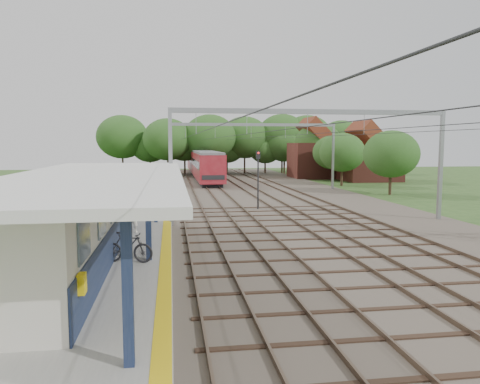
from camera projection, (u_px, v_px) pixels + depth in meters
ground at (347, 315)px, 13.57m from camera, size 160.00×160.00×0.00m
ballast_bed at (268, 196)px, 43.66m from camera, size 18.00×90.00×0.10m
platform at (127, 229)px, 26.23m from camera, size 5.00×52.00×0.35m
yellow_stripe at (167, 225)px, 26.54m from camera, size 0.45×52.00×0.01m
station_building at (75, 215)px, 18.95m from camera, size 3.41×18.00×3.40m
canopy at (98, 177)px, 17.96m from camera, size 6.40×20.00×3.44m
rail_tracks at (242, 195)px, 43.28m from camera, size 11.80×88.00×0.15m
catenary_system at (273, 136)px, 38.36m from camera, size 17.22×88.00×7.00m
tree_band at (230, 143)px, 69.82m from camera, size 31.72×30.88×8.82m
house_near at (370, 158)px, 61.57m from camera, size 7.00×6.12×7.89m
house_far at (319, 155)px, 66.72m from camera, size 8.00×6.12×8.66m
person at (132, 213)px, 24.18m from camera, size 0.85×0.71×2.00m
bicycle at (128, 247)px, 18.06m from camera, size 2.07×1.07×1.20m
train at (202, 163)px, 67.95m from camera, size 2.93×36.45×3.85m
signal_post at (258, 173)px, 34.33m from camera, size 0.31×0.27×4.38m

